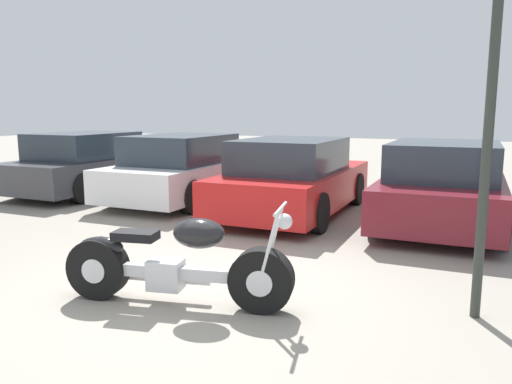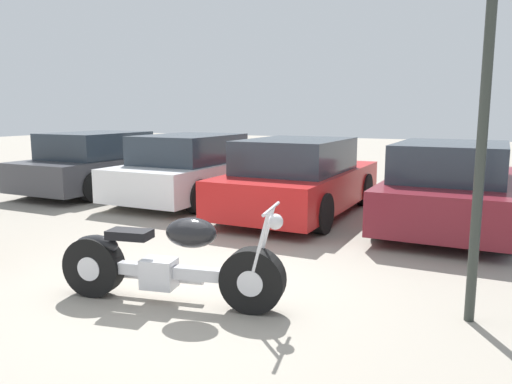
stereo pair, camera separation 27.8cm
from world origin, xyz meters
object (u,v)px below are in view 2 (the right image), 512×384
at_px(parked_car_red, 299,179).
at_px(motorcycle, 168,263).
at_px(lamp_post, 486,83).
at_px(parked_car_white, 194,169).
at_px(parked_car_maroon, 451,187).
at_px(parked_car_dark_grey, 102,163).

bearing_deg(parked_car_red, motorcycle, -84.86).
bearing_deg(lamp_post, parked_car_red, 129.95).
bearing_deg(parked_car_white, motorcycle, -59.32).
xyz_separation_m(parked_car_white, parked_car_maroon, (5.26, -0.28, 0.00)).
distance_m(motorcycle, parked_car_maroon, 5.35).
relative_size(parked_car_dark_grey, parked_car_maroon, 1.00).
distance_m(parked_car_dark_grey, parked_car_maroon, 7.89).
relative_size(motorcycle, parked_car_white, 0.55).
distance_m(parked_car_white, parked_car_maroon, 5.27).
xyz_separation_m(parked_car_dark_grey, parked_car_white, (2.63, 0.01, 0.00)).
height_order(motorcycle, parked_car_dark_grey, parked_car_dark_grey).
bearing_deg(parked_car_dark_grey, parked_car_white, 0.26).
xyz_separation_m(parked_car_dark_grey, lamp_post, (8.45, -4.25, 1.49)).
height_order(motorcycle, lamp_post, lamp_post).
height_order(parked_car_red, parked_car_maroon, same).
xyz_separation_m(parked_car_dark_grey, parked_car_maroon, (7.89, -0.27, 0.00)).
distance_m(parked_car_red, parked_car_maroon, 2.64).
distance_m(motorcycle, parked_car_red, 4.71).
bearing_deg(motorcycle, lamp_post, 17.62).
bearing_deg(parked_car_dark_grey, lamp_post, -26.71).
distance_m(parked_car_white, parked_car_red, 2.67).
bearing_deg(parked_car_maroon, parked_car_red, -176.24).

